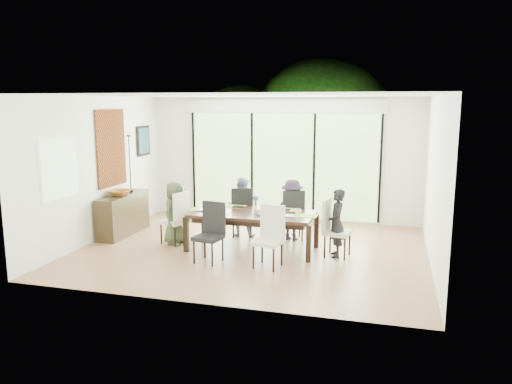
% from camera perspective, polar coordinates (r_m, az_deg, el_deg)
% --- Properties ---
extents(floor, '(6.00, 5.00, 0.01)m').
position_cam_1_polar(floor, '(8.93, -0.43, -6.63)').
color(floor, brown).
rests_on(floor, ground).
extents(ceiling, '(6.00, 5.00, 0.01)m').
position_cam_1_polar(ceiling, '(8.55, -0.45, 11.03)').
color(ceiling, white).
rests_on(ceiling, wall_back).
extents(wall_back, '(6.00, 0.02, 2.70)m').
position_cam_1_polar(wall_back, '(11.05, 3.11, 3.80)').
color(wall_back, white).
rests_on(wall_back, floor).
extents(wall_front, '(6.00, 0.02, 2.70)m').
position_cam_1_polar(wall_front, '(6.29, -6.68, -1.18)').
color(wall_front, silver).
rests_on(wall_front, floor).
extents(wall_left, '(0.02, 5.00, 2.70)m').
position_cam_1_polar(wall_left, '(9.88, -17.50, 2.57)').
color(wall_left, silver).
rests_on(wall_left, floor).
extents(wall_right, '(0.02, 5.00, 2.70)m').
position_cam_1_polar(wall_right, '(8.34, 19.88, 1.10)').
color(wall_right, silver).
rests_on(wall_right, floor).
extents(glass_doors, '(4.20, 0.02, 2.30)m').
position_cam_1_polar(glass_doors, '(11.03, 3.06, 3.00)').
color(glass_doors, '#598C3F').
rests_on(glass_doors, wall_back).
extents(blinds_header, '(4.40, 0.06, 0.28)m').
position_cam_1_polar(blinds_header, '(10.93, 3.12, 9.77)').
color(blinds_header, white).
rests_on(blinds_header, wall_back).
extents(mullion_a, '(0.05, 0.04, 2.30)m').
position_cam_1_polar(mullion_a, '(11.65, -7.11, 3.32)').
color(mullion_a, black).
rests_on(mullion_a, wall_back).
extents(mullion_b, '(0.05, 0.04, 2.30)m').
position_cam_1_polar(mullion_b, '(11.19, -0.46, 3.12)').
color(mullion_b, black).
rests_on(mullion_b, wall_back).
extents(mullion_c, '(0.05, 0.04, 2.30)m').
position_cam_1_polar(mullion_c, '(10.89, 6.65, 2.86)').
color(mullion_c, black).
rests_on(mullion_c, wall_back).
extents(mullion_d, '(0.05, 0.04, 2.30)m').
position_cam_1_polar(mullion_d, '(10.77, 14.04, 2.54)').
color(mullion_d, black).
rests_on(mullion_d, wall_back).
extents(side_window, '(0.02, 0.90, 1.00)m').
position_cam_1_polar(side_window, '(8.86, -21.52, 2.48)').
color(side_window, '#8CAD7F').
rests_on(side_window, wall_left).
extents(deck, '(6.00, 1.80, 0.10)m').
position_cam_1_polar(deck, '(12.14, 3.94, -2.32)').
color(deck, brown).
rests_on(deck, ground).
extents(rail_top, '(6.00, 0.08, 0.06)m').
position_cam_1_polar(rail_top, '(12.80, 4.69, 1.05)').
color(rail_top, brown).
rests_on(rail_top, deck).
extents(foliage_left, '(3.20, 3.20, 3.20)m').
position_cam_1_polar(foliage_left, '(14.09, -1.73, 5.57)').
color(foliage_left, '#14380F').
rests_on(foliage_left, ground).
extents(foliage_mid, '(4.00, 4.00, 4.00)m').
position_cam_1_polar(foliage_mid, '(14.18, 7.58, 6.97)').
color(foliage_mid, '#14380F').
rests_on(foliage_mid, ground).
extents(foliage_right, '(2.80, 2.80, 2.80)m').
position_cam_1_polar(foliage_right, '(13.29, 14.77, 4.18)').
color(foliage_right, '#14380F').
rests_on(foliage_right, ground).
extents(foliage_far, '(3.60, 3.60, 3.60)m').
position_cam_1_polar(foliage_far, '(15.04, 4.13, 6.53)').
color(foliage_far, '#14380F').
rests_on(foliage_far, ground).
extents(table_top, '(2.15, 0.99, 0.05)m').
position_cam_1_polar(table_top, '(8.78, -0.44, -2.54)').
color(table_top, black).
rests_on(table_top, floor).
extents(table_apron, '(1.97, 0.81, 0.09)m').
position_cam_1_polar(table_apron, '(8.79, -0.44, -3.05)').
color(table_apron, black).
rests_on(table_apron, floor).
extents(table_leg_fl, '(0.08, 0.08, 0.62)m').
position_cam_1_polar(table_leg_fl, '(8.82, -8.00, -4.83)').
color(table_leg_fl, black).
rests_on(table_leg_fl, floor).
extents(table_leg_fr, '(0.08, 0.08, 0.62)m').
position_cam_1_polar(table_leg_fr, '(8.23, 6.04, -5.90)').
color(table_leg_fr, black).
rests_on(table_leg_fr, floor).
extents(table_leg_bl, '(0.08, 0.08, 0.62)m').
position_cam_1_polar(table_leg_bl, '(9.59, -5.96, -3.56)').
color(table_leg_bl, black).
rests_on(table_leg_bl, floor).
extents(table_leg_br, '(0.08, 0.08, 0.62)m').
position_cam_1_polar(table_leg_br, '(9.05, 6.93, -4.42)').
color(table_leg_br, black).
rests_on(table_leg_br, floor).
extents(chair_left_end, '(0.52, 0.52, 0.99)m').
position_cam_1_polar(chair_left_end, '(9.32, -9.35, -2.88)').
color(chair_left_end, white).
rests_on(chair_left_end, floor).
extents(chair_right_end, '(0.47, 0.47, 0.99)m').
position_cam_1_polar(chair_right_end, '(8.54, 9.32, -4.10)').
color(chair_right_end, silver).
rests_on(chair_right_end, floor).
extents(chair_far_left, '(0.52, 0.52, 0.99)m').
position_cam_1_polar(chair_far_left, '(9.73, -1.62, -2.19)').
color(chair_far_left, black).
rests_on(chair_far_left, floor).
extents(chair_far_right, '(0.52, 0.52, 0.99)m').
position_cam_1_polar(chair_far_right, '(9.49, 4.17, -2.53)').
color(chair_far_right, black).
rests_on(chair_far_right, floor).
extents(chair_near_left, '(0.48, 0.48, 0.99)m').
position_cam_1_polar(chair_near_left, '(8.16, -5.50, -4.67)').
color(chair_near_left, black).
rests_on(chair_near_left, floor).
extents(chair_near_right, '(0.47, 0.47, 0.99)m').
position_cam_1_polar(chair_near_right, '(7.87, 1.35, -5.19)').
color(chair_near_right, white).
rests_on(chair_near_right, floor).
extents(person_left_end, '(0.43, 0.59, 1.16)m').
position_cam_1_polar(person_left_end, '(9.29, -9.26, -2.38)').
color(person_left_end, '#3F4B32').
rests_on(person_left_end, floor).
extents(person_right_end, '(0.45, 0.60, 1.16)m').
position_cam_1_polar(person_right_end, '(8.52, 9.21, -3.53)').
color(person_right_end, black).
rests_on(person_right_end, floor).
extents(person_far_left, '(0.56, 0.38, 1.16)m').
position_cam_1_polar(person_far_left, '(9.69, -1.66, -1.72)').
color(person_far_left, '#7D93B5').
rests_on(person_far_left, floor).
extents(person_far_right, '(0.59, 0.42, 1.16)m').
position_cam_1_polar(person_far_right, '(9.45, 4.15, -2.05)').
color(person_far_right, '#2C2132').
rests_on(person_far_right, floor).
extents(placemat_left, '(0.39, 0.29, 0.01)m').
position_cam_1_polar(placemat_left, '(9.07, -6.23, -1.99)').
color(placemat_left, olive).
rests_on(placemat_left, table_top).
extents(placemat_right, '(0.39, 0.29, 0.01)m').
position_cam_1_polar(placemat_right, '(8.57, 5.70, -2.71)').
color(placemat_right, '#98C446').
rests_on(placemat_right, table_top).
extents(placemat_far_l, '(0.39, 0.29, 0.01)m').
position_cam_1_polar(placemat_far_l, '(9.27, -2.44, -1.67)').
color(placemat_far_l, '#A6BD43').
rests_on(placemat_far_l, table_top).
extents(placemat_far_r, '(0.39, 0.29, 0.01)m').
position_cam_1_polar(placemat_far_r, '(9.02, 3.62, -2.01)').
color(placemat_far_r, '#99C546').
rests_on(placemat_far_r, table_top).
extents(placemat_paper, '(0.39, 0.29, 0.01)m').
position_cam_1_polar(placemat_paper, '(8.66, -4.49, -2.55)').
color(placemat_paper, white).
rests_on(placemat_paper, table_top).
extents(tablet_far_l, '(0.23, 0.16, 0.01)m').
position_cam_1_polar(tablet_far_l, '(9.19, -1.94, -1.72)').
color(tablet_far_l, black).
rests_on(tablet_far_l, table_top).
extents(tablet_far_r, '(0.22, 0.15, 0.01)m').
position_cam_1_polar(tablet_far_r, '(8.98, 3.25, -2.02)').
color(tablet_far_r, black).
rests_on(tablet_far_r, table_top).
extents(papers, '(0.27, 0.20, 0.00)m').
position_cam_1_polar(papers, '(8.56, 3.99, -2.69)').
color(papers, white).
rests_on(papers, table_top).
extents(platter_base, '(0.23, 0.23, 0.02)m').
position_cam_1_polar(platter_base, '(8.65, -4.49, -2.46)').
color(platter_base, white).
rests_on(platter_base, table_top).
extents(platter_snacks, '(0.18, 0.18, 0.01)m').
position_cam_1_polar(platter_snacks, '(8.65, -4.49, -2.36)').
color(platter_snacks, orange).
rests_on(platter_snacks, table_top).
extents(vase, '(0.07, 0.07, 0.11)m').
position_cam_1_polar(vase, '(8.79, -0.03, -1.98)').
color(vase, silver).
rests_on(vase, table_top).
extents(hyacinth_stems, '(0.04, 0.04, 0.14)m').
position_cam_1_polar(hyacinth_stems, '(8.77, -0.03, -1.29)').
color(hyacinth_stems, '#337226').
rests_on(hyacinth_stems, table_top).
extents(hyacinth_blooms, '(0.10, 0.10, 0.10)m').
position_cam_1_polar(hyacinth_blooms, '(8.75, -0.03, -0.71)').
color(hyacinth_blooms, '#4B4DBD').
rests_on(hyacinth_blooms, table_top).
extents(laptop, '(0.35, 0.29, 0.02)m').
position_cam_1_polar(laptop, '(8.94, -5.87, -2.10)').
color(laptop, silver).
rests_on(laptop, table_top).
extents(cup_a, '(0.16, 0.16, 0.09)m').
position_cam_1_polar(cup_a, '(9.11, -4.42, -1.64)').
color(cup_a, white).
rests_on(cup_a, table_top).
extents(cup_b, '(0.10, 0.10, 0.08)m').
position_cam_1_polar(cup_b, '(8.63, 0.34, -2.30)').
color(cup_b, white).
rests_on(cup_b, table_top).
extents(cup_c, '(0.14, 0.14, 0.09)m').
position_cam_1_polar(cup_c, '(8.68, 4.84, -2.25)').
color(cup_c, white).
rests_on(cup_c, table_top).
extents(book, '(0.22, 0.25, 0.02)m').
position_cam_1_polar(book, '(8.75, 1.23, -2.34)').
color(book, white).
rests_on(book, table_top).
extents(sideboard, '(0.40, 1.42, 0.80)m').
position_cam_1_polar(sideboard, '(10.21, -14.95, -2.48)').
color(sideboard, black).
rests_on(sideboard, floor).
extents(bowl, '(0.42, 0.42, 0.10)m').
position_cam_1_polar(bowl, '(10.04, -15.35, -0.09)').
color(bowl, brown).
rests_on(bowl, sideboard).
extents(candlestick_base, '(0.09, 0.09, 0.04)m').
position_cam_1_polar(candlestick_base, '(10.43, -14.09, 0.16)').
color(candlestick_base, black).
rests_on(candlestick_base, sideboard).
extents(candlestick_shaft, '(0.02, 0.02, 1.11)m').
position_cam_1_polar(candlestick_shaft, '(10.35, -14.23, 3.21)').
color(candlestick_shaft, black).
rests_on(candlestick_shaft, sideboard).
extents(candlestick_pan, '(0.09, 0.09, 0.03)m').
position_cam_1_polar(candlestick_pan, '(10.30, -14.36, 6.25)').
color(candlestick_pan, black).
rests_on(candlestick_pan, sideboard).
extents(candle, '(0.03, 0.03, 0.09)m').
position_cam_1_polar(candle, '(10.30, -14.38, 6.54)').
color(candle, silver).
rests_on(candle, sideboard).
extents(tapestry, '(0.02, 1.00, 1.50)m').
position_cam_1_polar(tapestry, '(10.16, -16.20, 4.83)').
color(tapestry, brown).
rests_on(tapestry, wall_left).
extents(art_frame, '(0.03, 0.55, 0.65)m').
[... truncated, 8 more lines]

